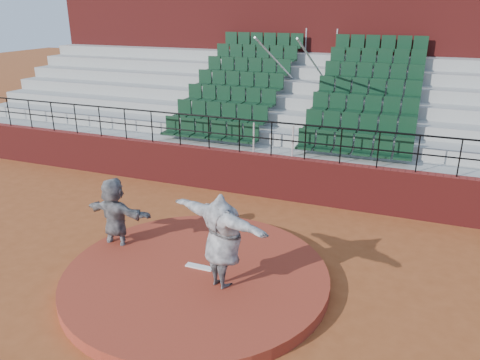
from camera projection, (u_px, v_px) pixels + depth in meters
ground at (197, 281)px, 9.80m from camera, size 90.00×90.00×0.00m
pitchers_mound at (196, 276)px, 9.76m from camera, size 5.50×5.50×0.25m
pitching_rubber at (199, 267)px, 9.84m from camera, size 0.60×0.15×0.03m
boundary_wall at (271, 176)px, 13.93m from camera, size 24.00×0.30×1.30m
wall_railing at (272, 131)px, 13.45m from camera, size 24.04×0.05×1.03m
seating_deck at (302, 123)px, 16.84m from camera, size 24.00×5.97×4.63m
press_box_facade at (328, 53)px, 19.55m from camera, size 24.00×3.00×7.10m
pitcher at (222, 241)px, 8.90m from camera, size 2.46×1.50×1.94m
fielder at (115, 216)px, 10.67m from camera, size 1.73×0.62×1.84m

